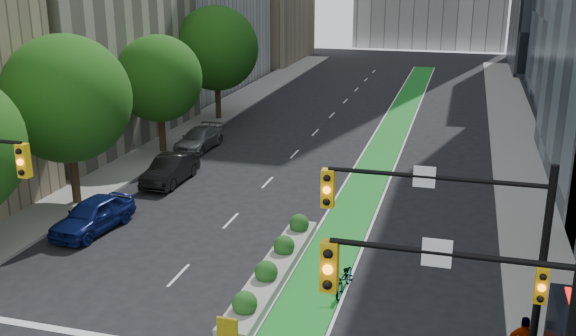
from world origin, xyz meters
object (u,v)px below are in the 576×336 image
Objects in this scene: median_planter at (274,267)px; bicycle at (344,279)px; parked_car_left_mid at (170,170)px; parked_car_left_near at (93,215)px; parked_car_left_far at (199,139)px.

median_planter is 4.98× the size of bicycle.
median_planter is 2.17× the size of parked_car_left_mid.
parked_car_left_mid is (0.41, 7.37, -0.02)m from parked_car_left_near.
median_planter is at bearing 173.41° from bicycle.
parked_car_left_near reaches higher than parked_car_left_mid.
parked_car_left_near is (-9.44, 2.09, 0.42)m from median_planter.
parked_car_left_mid is (-9.03, 9.46, 0.41)m from median_planter.
parked_car_left_mid is 0.98× the size of parked_car_left_far.
parked_car_left_far reaches higher than median_planter.
median_planter is 2.20× the size of parked_car_left_near.
parked_car_left_near is (-12.40, 2.66, 0.25)m from bicycle.
median_planter is 19.42m from parked_car_left_far.
bicycle is 0.44× the size of parked_car_left_mid.
parked_car_left_far is (-13.23, 17.05, 0.16)m from bicycle.
parked_car_left_far is at bearing 121.91° from median_planter.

